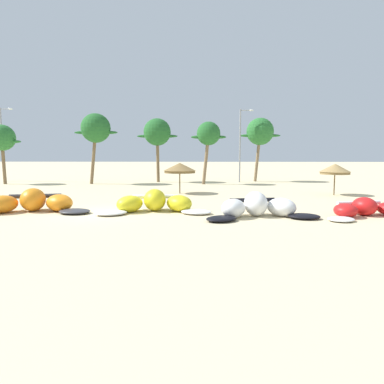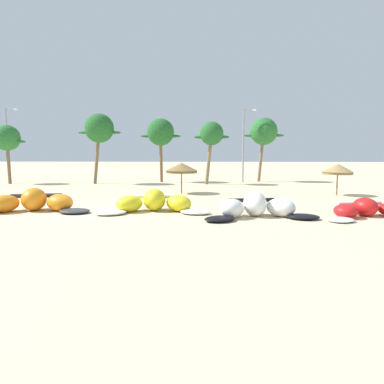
{
  "view_description": "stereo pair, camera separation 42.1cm",
  "coord_description": "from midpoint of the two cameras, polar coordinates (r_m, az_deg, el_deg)",
  "views": [
    {
      "loc": [
        5.86,
        -19.68,
        3.39
      ],
      "look_at": [
        5.19,
        2.0,
        1.0
      ],
      "focal_mm": 32.44,
      "sensor_mm": 36.0,
      "label": 1
    },
    {
      "loc": [
        6.28,
        -19.66,
        3.39
      ],
      "look_at": [
        5.19,
        2.0,
        1.0
      ],
      "focal_mm": 32.44,
      "sensor_mm": 36.0,
      "label": 2
    }
  ],
  "objects": [
    {
      "name": "ground_plane",
      "position": [
        20.86,
        -15.18,
        -3.28
      ],
      "size": [
        260.0,
        260.0,
        0.0
      ],
      "primitive_type": "plane",
      "color": "beige"
    },
    {
      "name": "beach_umbrella_near_van",
      "position": [
        29.74,
        -2.44,
        3.99
      ],
      "size": [
        2.78,
        2.78,
        2.63
      ],
      "color": "brown",
      "rests_on": "ground"
    },
    {
      "name": "lamppost_west_center",
      "position": [
        42.07,
        7.78,
        8.21
      ],
      "size": [
        1.64,
        0.24,
        8.66
      ],
      "color": "gray",
      "rests_on": "ground"
    },
    {
      "name": "kite_left",
      "position": [
        22.43,
        -25.39,
        -1.66
      ],
      "size": [
        7.13,
        4.11,
        1.37
      ],
      "color": "#333338",
      "rests_on": "ground"
    },
    {
      "name": "lamppost_west",
      "position": [
        49.26,
        -28.85,
        7.42
      ],
      "size": [
        1.65,
        0.24,
        9.02
      ],
      "color": "gray",
      "rests_on": "ground"
    },
    {
      "name": "kite_right_of_center",
      "position": [
        21.08,
        26.5,
        -2.56
      ],
      "size": [
        6.15,
        3.54,
        1.01
      ],
      "color": "white",
      "rests_on": "ground"
    },
    {
      "name": "beach_umbrella_middle",
      "position": [
        30.76,
        22.09,
        3.53
      ],
      "size": [
        2.47,
        2.47,
        2.59
      ],
      "color": "brown",
      "rests_on": "ground"
    },
    {
      "name": "kite_center",
      "position": [
        19.0,
        10.12,
        -2.5
      ],
      "size": [
        6.32,
        3.52,
        1.36
      ],
      "color": "black",
      "rests_on": "ground"
    },
    {
      "name": "kite_left_of_center",
      "position": [
        20.53,
        -6.75,
        -1.85
      ],
      "size": [
        6.81,
        3.48,
        1.3
      ],
      "color": "white",
      "rests_on": "ground"
    },
    {
      "name": "palm_leftmost",
      "position": [
        44.59,
        -29.04,
        7.72
      ],
      "size": [
        4.36,
        2.91,
        6.65
      ],
      "color": "brown",
      "rests_on": "ground"
    },
    {
      "name": "palm_left",
      "position": [
        40.84,
        -15.85,
        9.96
      ],
      "size": [
        4.91,
        3.27,
        7.9
      ],
      "color": "brown",
      "rests_on": "ground"
    },
    {
      "name": "palm_center_right",
      "position": [
        43.79,
        10.85,
        9.65
      ],
      "size": [
        4.99,
        3.33,
        7.79
      ],
      "color": "#7F6647",
      "rests_on": "ground"
    },
    {
      "name": "palm_left_of_gap",
      "position": [
        42.22,
        -6.03,
        9.67
      ],
      "size": [
        4.87,
        3.25,
        7.62
      ],
      "color": "brown",
      "rests_on": "ground"
    },
    {
      "name": "palm_center_left",
      "position": [
        38.96,
        2.41,
        9.41
      ],
      "size": [
        3.93,
        2.62,
        6.96
      ],
      "color": "#7F6647",
      "rests_on": "ground"
    }
  ]
}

